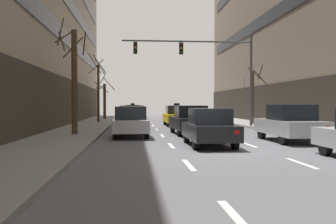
{
  "coord_description": "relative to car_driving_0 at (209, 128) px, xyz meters",
  "views": [
    {
      "loc": [
        -3.21,
        -13.59,
        1.73
      ],
      "look_at": [
        -0.57,
        15.41,
        1.11
      ],
      "focal_mm": 40.47,
      "sensor_mm": 36.0,
      "label": 1
    }
  ],
  "objects": [
    {
      "name": "ground_plane",
      "position": [
        0.13,
        -1.68,
        -0.76
      ],
      "size": [
        120.0,
        120.0,
        0.0
      ],
      "primitive_type": "plane",
      "color": "slate"
    },
    {
      "name": "sidewalk_left",
      "position": [
        -6.53,
        -1.68,
        -0.69
      ],
      "size": [
        3.37,
        80.0,
        0.14
      ],
      "primitive_type": "cube",
      "color": "gray",
      "rests_on": "ground"
    },
    {
      "name": "lane_stripe_l1_s2",
      "position": [
        -1.53,
        -9.68,
        -0.76
      ],
      "size": [
        0.16,
        2.0,
        0.01
      ],
      "primitive_type": "cube",
      "color": "silver",
      "rests_on": "ground"
    },
    {
      "name": "lane_stripe_l1_s3",
      "position": [
        -1.53,
        -4.68,
        -0.76
      ],
      "size": [
        0.16,
        2.0,
        0.01
      ],
      "primitive_type": "cube",
      "color": "silver",
      "rests_on": "ground"
    },
    {
      "name": "lane_stripe_l1_s4",
      "position": [
        -1.53,
        0.32,
        -0.76
      ],
      "size": [
        0.16,
        2.0,
        0.01
      ],
      "primitive_type": "cube",
      "color": "silver",
      "rests_on": "ground"
    },
    {
      "name": "lane_stripe_l1_s5",
      "position": [
        -1.53,
        5.32,
        -0.76
      ],
      "size": [
        0.16,
        2.0,
        0.01
      ],
      "primitive_type": "cube",
      "color": "silver",
      "rests_on": "ground"
    },
    {
      "name": "lane_stripe_l1_s6",
      "position": [
        -1.53,
        10.32,
        -0.76
      ],
      "size": [
        0.16,
        2.0,
        0.01
      ],
      "primitive_type": "cube",
      "color": "silver",
      "rests_on": "ground"
    },
    {
      "name": "lane_stripe_l1_s7",
      "position": [
        -1.53,
        15.32,
        -0.76
      ],
      "size": [
        0.16,
        2.0,
        0.01
      ],
      "primitive_type": "cube",
      "color": "silver",
      "rests_on": "ground"
    },
    {
      "name": "lane_stripe_l1_s8",
      "position": [
        -1.53,
        20.32,
        -0.76
      ],
      "size": [
        0.16,
        2.0,
        0.01
      ],
      "primitive_type": "cube",
      "color": "silver",
      "rests_on": "ground"
    },
    {
      "name": "lane_stripe_l1_s9",
      "position": [
        -1.53,
        25.32,
        -0.76
      ],
      "size": [
        0.16,
        2.0,
        0.01
      ],
      "primitive_type": "cube",
      "color": "silver",
      "rests_on": "ground"
    },
    {
      "name": "lane_stripe_l1_s10",
      "position": [
        -1.53,
        30.32,
        -0.76
      ],
      "size": [
        0.16,
        2.0,
        0.01
      ],
      "primitive_type": "cube",
      "color": "silver",
      "rests_on": "ground"
    },
    {
      "name": "lane_stripe_l2_s3",
      "position": [
        1.79,
        -4.68,
        -0.76
      ],
      "size": [
        0.16,
        2.0,
        0.01
      ],
      "primitive_type": "cube",
      "color": "silver",
      "rests_on": "ground"
    },
    {
      "name": "lane_stripe_l2_s4",
      "position": [
        1.79,
        0.32,
        -0.76
      ],
      "size": [
        0.16,
        2.0,
        0.01
      ],
      "primitive_type": "cube",
      "color": "silver",
      "rests_on": "ground"
    },
    {
      "name": "lane_stripe_l2_s5",
      "position": [
        1.79,
        5.32,
        -0.76
      ],
      "size": [
        0.16,
        2.0,
        0.01
      ],
      "primitive_type": "cube",
      "color": "silver",
      "rests_on": "ground"
    },
    {
      "name": "lane_stripe_l2_s6",
      "position": [
        1.79,
        10.32,
        -0.76
      ],
      "size": [
        0.16,
        2.0,
        0.01
      ],
      "primitive_type": "cube",
      "color": "silver",
      "rests_on": "ground"
    },
    {
      "name": "lane_stripe_l2_s7",
      "position": [
        1.79,
        15.32,
        -0.76
      ],
      "size": [
        0.16,
        2.0,
        0.01
      ],
      "primitive_type": "cube",
      "color": "silver",
      "rests_on": "ground"
    },
    {
      "name": "lane_stripe_l2_s8",
      "position": [
        1.79,
        20.32,
        -0.76
      ],
      "size": [
        0.16,
        2.0,
        0.01
      ],
      "primitive_type": "cube",
      "color": "silver",
      "rests_on": "ground"
    },
    {
      "name": "lane_stripe_l2_s9",
      "position": [
        1.79,
        25.32,
        -0.76
      ],
      "size": [
        0.16,
        2.0,
        0.01
      ],
      "primitive_type": "cube",
      "color": "silver",
      "rests_on": "ground"
    },
    {
      "name": "lane_stripe_l2_s10",
      "position": [
        1.79,
        30.32,
        -0.76
      ],
      "size": [
        0.16,
        2.0,
        0.01
      ],
      "primitive_type": "cube",
      "color": "silver",
      "rests_on": "ground"
    },
    {
      "name": "car_driving_0",
      "position": [
        0.0,
        0.0,
        0.0
      ],
      "size": [
        1.75,
        4.14,
        1.55
      ],
      "color": "black",
      "rests_on": "ground"
    },
    {
      "name": "taxi_driving_1",
      "position": [
        0.28,
        14.29,
        0.03
      ],
      "size": [
        1.85,
        4.33,
        1.79
      ],
      "color": "black",
      "rests_on": "ground"
    },
    {
      "name": "car_driving_2",
      "position": [
        -3.26,
        4.57,
        0.02
      ],
      "size": [
        1.92,
        4.32,
        1.6
      ],
      "color": "black",
      "rests_on": "ground"
    },
    {
      "name": "car_driving_3",
      "position": [
        0.1,
        5.98,
        0.05
      ],
      "size": [
        1.98,
        4.45,
        1.64
      ],
      "color": "black",
      "rests_on": "ground"
    },
    {
      "name": "taxi_driving_4",
      "position": [
        -3.19,
        26.38,
        0.04
      ],
      "size": [
        1.83,
        4.36,
        1.81
      ],
      "color": "black",
      "rests_on": "ground"
    },
    {
      "name": "car_driving_5",
      "position": [
        -3.21,
        10.61,
        0.04
      ],
      "size": [
        1.89,
        4.37,
        1.63
      ],
      "color": "black",
      "rests_on": "ground"
    },
    {
      "name": "car_parked_2",
      "position": [
        4.06,
        1.5,
        0.07
      ],
      "size": [
        1.91,
        4.54,
        1.7
      ],
      "color": "black",
      "rests_on": "ground"
    },
    {
      "name": "traffic_signal_0",
      "position": [
        2.27,
        11.84,
        4.13
      ],
      "size": [
        9.49,
        0.35,
        6.76
      ],
      "color": "#4C4C51",
      "rests_on": "sidewalk_right"
    },
    {
      "name": "street_tree_0",
      "position": [
        -6.21,
        25.89,
        1.42
      ],
      "size": [
        2.24,
        2.15,
        4.73
      ],
      "color": "#4C3823",
      "rests_on": "sidewalk_left"
    },
    {
      "name": "street_tree_1",
      "position": [
        -6.2,
        18.65,
        2.22
      ],
      "size": [
        1.65,
        1.77,
        6.0
      ],
      "color": "#4C3823",
      "rests_on": "sidewalk_left"
    },
    {
      "name": "street_tree_2",
      "position": [
        -6.22,
        5.11,
        2.3
      ],
      "size": [
        1.65,
        1.85,
        6.28
      ],
      "color": "#4C3823",
      "rests_on": "sidewalk_left"
    },
    {
      "name": "street_tree_3",
      "position": [
        6.47,
        14.54,
        1.64
      ],
      "size": [
        1.91,
        1.91,
        4.71
      ],
      "color": "#4C3823",
      "rests_on": "sidewalk_right"
    },
    {
      "name": "pedestrian_0",
      "position": [
        5.67,
        6.41,
        0.26
      ],
      "size": [
        0.49,
        0.33,
        1.55
      ],
      "color": "brown",
      "rests_on": "sidewalk_right"
    }
  ]
}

